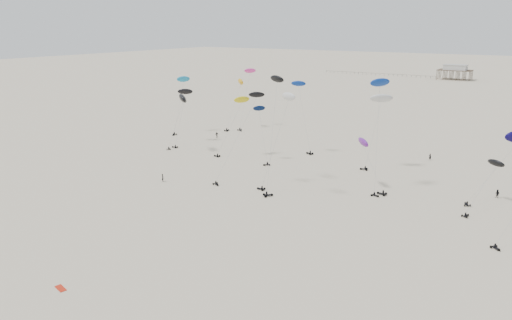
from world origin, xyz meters
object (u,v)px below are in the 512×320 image
Objects in this scene: pavilion_main at (455,73)px; spectator_0 at (163,182)px; rig_4 at (247,88)px; rig_0 at (181,91)px; rig_8 at (184,100)px.

pavilion_main is 9.92× the size of spectator_0.
pavilion_main reaches higher than spectator_0.
rig_4 is 68.45m from spectator_0.
rig_0 is at bearing -101.29° from pavilion_main.
spectator_0 is (-11.89, -268.03, -4.22)m from pavilion_main.
pavilion_main is 227.03m from rig_0.
rig_0 is at bearing 0.37° from rig_4.
spectator_0 is (22.38, -34.70, -13.00)m from rig_8.
rig_8 is 8.34× the size of spectator_0.
pavilion_main is at bearing -151.60° from rig_4.
rig_4 reaches higher than rig_0.
rig_4 reaches higher than spectator_0.
rig_0 is 0.89× the size of rig_4.
spectator_0 is at bearing 110.53° from rig_0.
spectator_0 is at bearing 52.95° from rig_4.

